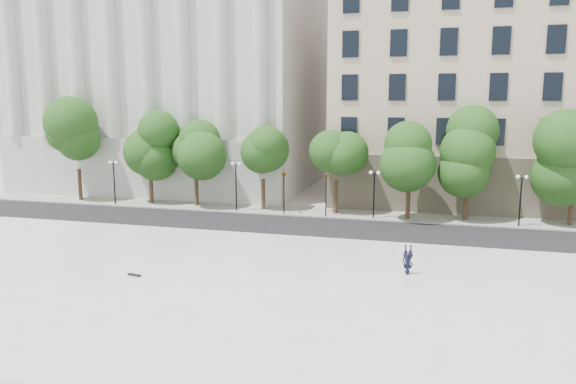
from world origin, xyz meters
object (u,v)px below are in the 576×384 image
object	(u,v)px
traffic_light_west	(284,171)
skateboard	(134,275)
traffic_light_east	(326,175)
person_lying	(408,270)

from	to	relation	value
traffic_light_west	skateboard	size ratio (longest dim) A/B	5.22
traffic_light_east	person_lying	distance (m)	17.01
person_lying	skateboard	xyz separation A→B (m)	(-14.16, -4.03, -0.18)
skateboard	traffic_light_east	bearing A→B (deg)	83.22
traffic_light_east	person_lying	world-z (taller)	traffic_light_east
traffic_light_west	skateboard	xyz separation A→B (m)	(-3.13, -19.05, -3.28)
traffic_light_west	person_lying	world-z (taller)	traffic_light_west
traffic_light_east	skateboard	xyz separation A→B (m)	(-6.74, -19.05, -3.11)
skateboard	person_lying	bearing A→B (deg)	28.58
traffic_light_west	skateboard	world-z (taller)	traffic_light_west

